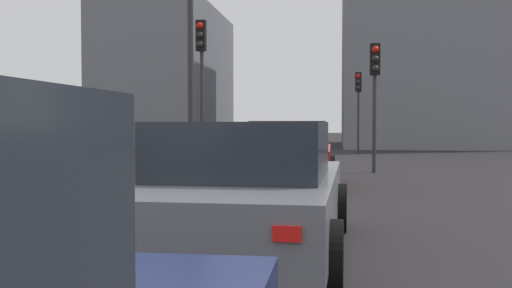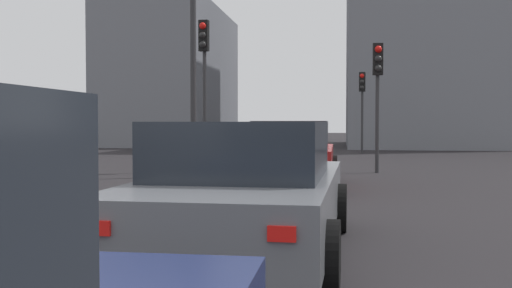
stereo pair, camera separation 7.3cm
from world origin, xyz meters
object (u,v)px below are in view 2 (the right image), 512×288
car_grey_second (247,190)px  traffic_light_far_left (204,63)px  traffic_light_near_left (378,80)px  traffic_light_near_right (362,95)px  car_red_lead (292,155)px  street_lamp_kerbside (193,28)px

car_grey_second → traffic_light_far_left: bearing=17.0°
traffic_light_near_left → traffic_light_near_right: 10.83m
car_red_lead → street_lamp_kerbside: street_lamp_kerbside is taller
traffic_light_near_right → car_red_lead: bearing=0.2°
traffic_light_near_left → traffic_light_near_right: (10.83, 0.07, 0.06)m
car_red_lead → traffic_light_near_left: (3.93, -2.12, 1.95)m
traffic_light_far_left → street_lamp_kerbside: bearing=7.0°
traffic_light_near_right → traffic_light_far_left: size_ratio=0.85×
traffic_light_near_left → traffic_light_near_right: traffic_light_near_right is taller
traffic_light_near_right → traffic_light_far_left: traffic_light_far_left is taller
car_grey_second → street_lamp_kerbside: bearing=19.1°
car_red_lead → traffic_light_far_left: bearing=37.4°
car_red_lead → car_grey_second: 7.03m
traffic_light_near_right → traffic_light_far_left: (-11.00, 4.95, 0.45)m
car_red_lead → street_lamp_kerbside: (2.16, 2.82, 3.26)m
traffic_light_near_left → traffic_light_far_left: bearing=-90.8°
traffic_light_near_left → traffic_light_far_left: size_ratio=0.83×
car_grey_second → traffic_light_near_left: size_ratio=1.31×
car_grey_second → street_lamp_kerbside: size_ratio=0.72×
traffic_light_near_right → street_lamp_kerbside: 13.56m
traffic_light_near_left → traffic_light_near_right: bearing=177.5°
traffic_light_near_left → street_lamp_kerbside: 5.41m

